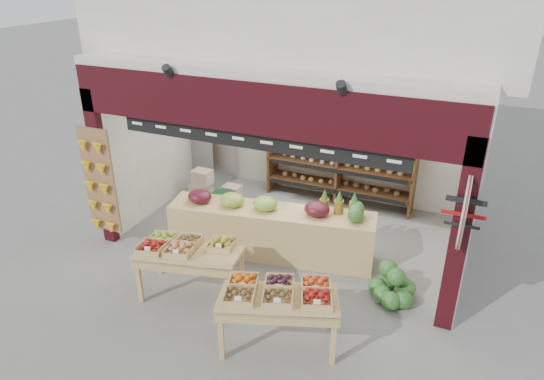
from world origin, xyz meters
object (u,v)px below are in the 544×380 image
(display_table_right, at_px, (279,294))
(back_shelving, at_px, (340,150))
(mid_counter, at_px, (270,230))
(refrigerator, at_px, (211,139))
(cardboard_stack, at_px, (213,190))
(display_table_left, at_px, (184,248))
(watermelon_pile, at_px, (392,287))

(display_table_right, bearing_deg, back_shelving, 96.32)
(mid_counter, bearing_deg, refrigerator, 136.83)
(mid_counter, xyz_separation_m, display_table_right, (0.91, -1.81, 0.28))
(cardboard_stack, bearing_deg, mid_counter, -35.88)
(mid_counter, bearing_deg, display_table_right, -63.33)
(back_shelving, relative_size, mid_counter, 0.87)
(back_shelving, bearing_deg, refrigerator, -177.27)
(cardboard_stack, distance_m, display_table_left, 2.97)
(back_shelving, distance_m, refrigerator, 2.81)
(back_shelving, height_order, refrigerator, refrigerator)
(display_table_left, distance_m, watermelon_pile, 2.99)
(back_shelving, relative_size, watermelon_pile, 4.35)
(cardboard_stack, bearing_deg, watermelon_pile, -23.78)
(back_shelving, xyz_separation_m, watermelon_pile, (1.60, -2.72, -0.90))
(mid_counter, bearing_deg, back_shelving, 79.15)
(back_shelving, height_order, watermelon_pile, back_shelving)
(mid_counter, xyz_separation_m, display_table_left, (-0.73, -1.37, 0.26))
(cardboard_stack, xyz_separation_m, watermelon_pile, (3.90, -1.72, -0.04))
(refrigerator, relative_size, display_table_right, 1.17)
(display_table_right, bearing_deg, watermelon_pile, 51.44)
(refrigerator, distance_m, cardboard_stack, 1.24)
(back_shelving, height_order, mid_counter, back_shelving)
(display_table_right, xyz_separation_m, watermelon_pile, (1.14, 1.43, -0.54))
(display_table_left, height_order, watermelon_pile, display_table_left)
(refrigerator, bearing_deg, mid_counter, -28.95)
(refrigerator, distance_m, watermelon_pile, 5.16)
(back_shelving, distance_m, mid_counter, 2.47)
(back_shelving, bearing_deg, mid_counter, -100.85)
(back_shelving, relative_size, display_table_left, 1.86)
(display_table_left, bearing_deg, back_shelving, 72.44)
(display_table_left, xyz_separation_m, display_table_right, (1.63, -0.44, 0.02))
(cardboard_stack, distance_m, watermelon_pile, 4.26)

